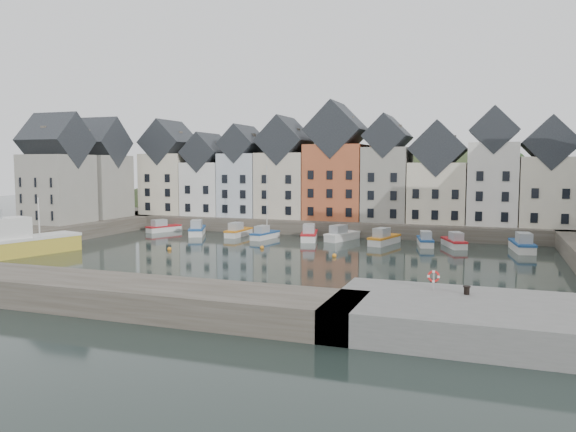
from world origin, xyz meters
The scene contains 22 objects.
ground centered at (0.00, 0.00, 0.00)m, with size 260.00×260.00×0.00m, color black.
far_quay centered at (0.00, 30.00, 1.00)m, with size 90.00×16.00×2.00m, color #443F34.
left_quay centered at (-37.00, 3.00, 1.00)m, with size 14.00×54.00×2.00m, color #443F34.
near_quay centered at (22.00, -20.00, 1.00)m, with size 18.00×10.00×2.00m, color #60605E.
near_wall centered at (-10.00, -22.00, 1.00)m, with size 50.00×6.00×2.00m, color #443F34.
hillside centered at (0.02, 56.00, -17.96)m, with size 153.60×70.40×64.00m.
far_terrace centered at (3.21, 28.00, 8.88)m, with size 72.37×8.16×17.78m.
left_terrace centered at (-36.00, 13.50, 8.88)m, with size 7.65×17.00×15.69m.
mooring_buoys centered at (-4.00, 5.33, 0.15)m, with size 20.50×5.50×0.50m.
boat_a centered at (-25.03, 18.88, 0.63)m, with size 3.74×5.77×2.12m.
boat_b centered at (-18.20, 17.30, 0.74)m, with size 4.47×6.74×2.49m.
boat_c centered at (-11.83, 17.84, 0.68)m, with size 1.97×5.95×2.27m.
boat_d centered at (-7.18, 16.51, 0.68)m, with size 2.53×5.68×10.48m.
boat_e centered at (-0.94, 17.47, 0.74)m, with size 3.56×6.81×2.50m.
boat_f centered at (3.29, 18.62, 0.71)m, with size 3.89×6.48×2.38m.
boat_g centered at (9.40, 16.84, 0.72)m, with size 3.47×6.58×2.41m.
boat_h centered at (14.58, 17.47, 0.64)m, with size 2.82×5.80×2.14m.
boat_i centered at (18.14, 17.37, 0.65)m, with size 3.66×5.92×2.17m.
boat_j centered at (25.96, 16.55, 0.76)m, with size 2.98×6.88×2.56m.
large_vessel centered at (-27.85, -6.64, 1.60)m, with size 6.99×13.58×6.82m.
mooring_bollard centered at (21.00, -17.88, 2.31)m, with size 0.48×0.48×0.56m.
life_ring_post centered at (18.85, -17.17, 2.86)m, with size 0.80×0.17×1.30m.
Camera 1 is at (22.28, -55.04, 10.31)m, focal length 35.00 mm.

